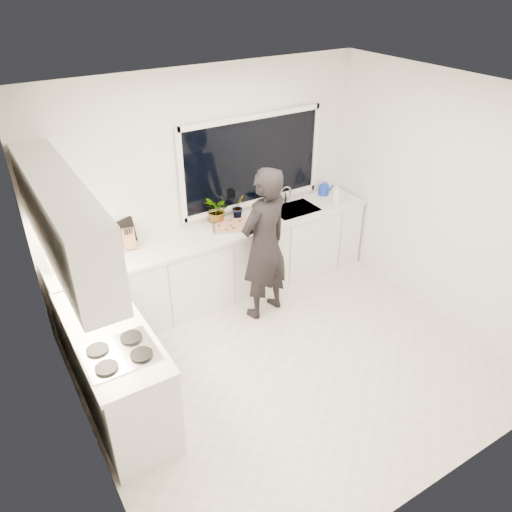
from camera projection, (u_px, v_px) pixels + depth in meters
floor at (290, 363)px, 5.21m from camera, size 4.00×3.50×0.02m
wall_back at (207, 186)px, 5.79m from camera, size 4.00×0.02×2.70m
wall_left at (68, 325)px, 3.60m from camera, size 0.02×3.50×2.70m
wall_right at (446, 202)px, 5.41m from camera, size 0.02×3.50×2.70m
ceiling at (302, 98)px, 3.81m from camera, size 4.00×3.50×0.02m
window at (252, 161)px, 5.93m from camera, size 1.80×0.02×1.00m
base_cabinets_back at (222, 265)px, 6.03m from camera, size 3.92×0.58×0.88m
base_cabinets_left at (117, 371)px, 4.48m from camera, size 0.58×1.60×0.88m
countertop_back at (221, 231)px, 5.79m from camera, size 3.94×0.62×0.04m
countertop_left at (109, 331)px, 4.24m from camera, size 0.62×1.60×0.04m
upper_cabinets at (62, 219)px, 3.96m from camera, size 0.34×2.10×0.70m
sink at (294, 213)px, 6.29m from camera, size 0.58×0.42×0.14m
faucet at (286, 195)px, 6.35m from camera, size 0.03×0.03×0.22m
stovetop at (119, 353)px, 3.96m from camera, size 0.56×0.48×0.03m
person at (264, 245)px, 5.51m from camera, size 0.74×0.57×1.81m
pizza_tray at (233, 226)px, 5.83m from camera, size 0.58×0.52×0.03m
pizza at (233, 225)px, 5.82m from camera, size 0.53×0.47×0.01m
watering_can at (324, 190)px, 6.61m from camera, size 0.18×0.18×0.13m
paper_towel_roll at (52, 260)px, 4.96m from camera, size 0.13×0.13×0.26m
knife_block at (129, 239)px, 5.36m from camera, size 0.15×0.12×0.22m
utensil_crock at (116, 288)px, 4.62m from camera, size 0.14×0.14×0.16m
picture_frame_large at (87, 243)px, 5.23m from camera, size 0.22×0.08×0.28m
picture_frame_small at (125, 232)px, 5.42m from camera, size 0.24×0.12×0.30m
herb_plants at (239, 205)px, 5.98m from camera, size 1.09×0.31×0.34m
soap_bottles at (337, 194)px, 6.33m from camera, size 0.17×0.13×0.29m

